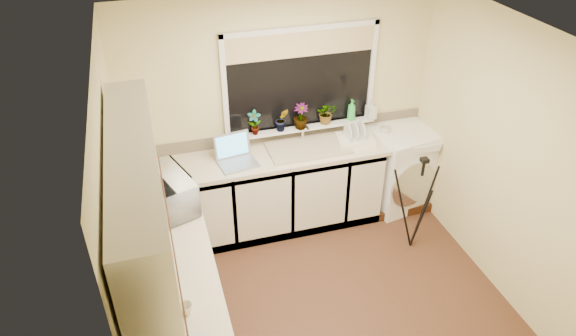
# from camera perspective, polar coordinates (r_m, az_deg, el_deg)

# --- Properties ---
(floor) EXTENTS (3.20, 3.20, 0.00)m
(floor) POSITION_cam_1_polar(r_m,az_deg,el_deg) (4.96, 4.25, -14.24)
(floor) COLOR brown
(floor) RESTS_ON ground
(ceiling) EXTENTS (3.20, 3.20, 0.00)m
(ceiling) POSITION_cam_1_polar(r_m,az_deg,el_deg) (3.57, 5.88, 13.50)
(ceiling) COLOR white
(ceiling) RESTS_ON ground
(wall_back) EXTENTS (3.20, 0.00, 3.20)m
(wall_back) POSITION_cam_1_polar(r_m,az_deg,el_deg) (5.36, -0.77, 6.34)
(wall_back) COLOR beige
(wall_back) RESTS_ON ground
(wall_left) EXTENTS (0.00, 3.00, 3.00)m
(wall_left) POSITION_cam_1_polar(r_m,az_deg,el_deg) (3.95, -17.48, -6.43)
(wall_left) COLOR beige
(wall_left) RESTS_ON ground
(wall_right) EXTENTS (0.00, 3.00, 3.00)m
(wall_right) POSITION_cam_1_polar(r_m,az_deg,el_deg) (4.89, 22.75, 0.66)
(wall_right) COLOR beige
(wall_right) RESTS_ON ground
(base_cabinet_back) EXTENTS (2.55, 0.60, 0.86)m
(base_cabinet_back) POSITION_cam_1_polar(r_m,az_deg,el_deg) (5.46, -3.13, -2.96)
(base_cabinet_back) COLOR silver
(base_cabinet_back) RESTS_ON floor
(base_cabinet_left) EXTENTS (0.54, 2.40, 0.86)m
(base_cabinet_left) POSITION_cam_1_polar(r_m,az_deg,el_deg) (4.26, -11.36, -16.60)
(base_cabinet_left) COLOR silver
(base_cabinet_left) RESTS_ON floor
(worktop_back) EXTENTS (3.20, 0.60, 0.04)m
(worktop_back) POSITION_cam_1_polar(r_m,az_deg,el_deg) (5.28, 0.15, 1.59)
(worktop_back) COLOR beige
(worktop_back) RESTS_ON base_cabinet_back
(worktop_left) EXTENTS (0.60, 2.40, 0.04)m
(worktop_left) POSITION_cam_1_polar(r_m,az_deg,el_deg) (3.94, -12.08, -12.34)
(worktop_left) COLOR beige
(worktop_left) RESTS_ON base_cabinet_left
(upper_cabinet) EXTENTS (0.28, 1.90, 0.70)m
(upper_cabinet) POSITION_cam_1_polar(r_m,az_deg,el_deg) (3.23, -16.10, -3.02)
(upper_cabinet) COLOR silver
(upper_cabinet) RESTS_ON wall_left
(splashback_left) EXTENTS (0.02, 2.40, 0.45)m
(splashback_left) POSITION_cam_1_polar(r_m,az_deg,el_deg) (3.78, -16.90, -10.38)
(splashback_left) COLOR beige
(splashback_left) RESTS_ON wall_left
(splashback_back) EXTENTS (3.20, 0.02, 0.14)m
(splashback_back) POSITION_cam_1_polar(r_m,az_deg,el_deg) (5.47, -0.72, 3.90)
(splashback_back) COLOR beige
(splashback_back) RESTS_ON wall_back
(window_glass) EXTENTS (1.50, 0.02, 1.00)m
(window_glass) POSITION_cam_1_polar(r_m,az_deg,el_deg) (5.26, 1.37, 9.71)
(window_glass) COLOR black
(window_glass) RESTS_ON wall_back
(window_blind) EXTENTS (1.50, 0.02, 0.25)m
(window_blind) POSITION_cam_1_polar(r_m,az_deg,el_deg) (5.10, 1.51, 13.47)
(window_blind) COLOR tan
(window_blind) RESTS_ON wall_back
(windowsill) EXTENTS (1.60, 0.14, 0.03)m
(windowsill) POSITION_cam_1_polar(r_m,az_deg,el_deg) (5.44, 1.48, 4.51)
(windowsill) COLOR white
(windowsill) RESTS_ON wall_back
(sink) EXTENTS (0.82, 0.46, 0.03)m
(sink) POSITION_cam_1_polar(r_m,az_deg,el_deg) (5.31, 2.22, 2.21)
(sink) COLOR tan
(sink) RESTS_ON worktop_back
(faucet) EXTENTS (0.03, 0.03, 0.24)m
(faucet) POSITION_cam_1_polar(r_m,az_deg,el_deg) (5.41, 1.64, 4.12)
(faucet) COLOR silver
(faucet) RESTS_ON worktop_back
(washing_machine) EXTENTS (0.76, 0.74, 0.93)m
(washing_machine) POSITION_cam_1_polar(r_m,az_deg,el_deg) (5.96, 12.07, 0.13)
(washing_machine) COLOR white
(washing_machine) RESTS_ON floor
(laptop) EXTENTS (0.41, 0.38, 0.27)m
(laptop) POSITION_cam_1_polar(r_m,az_deg,el_deg) (5.10, -5.80, 1.42)
(laptop) COLOR #93939A
(laptop) RESTS_ON worktop_back
(kettle) EXTENTS (0.16, 0.16, 0.21)m
(kettle) POSITION_cam_1_polar(r_m,az_deg,el_deg) (4.46, -12.61, -4.01)
(kettle) COLOR silver
(kettle) RESTS_ON worktop_left
(dish_rack) EXTENTS (0.43, 0.35, 0.06)m
(dish_rack) POSITION_cam_1_polar(r_m,az_deg,el_deg) (5.47, 7.47, 3.11)
(dish_rack) COLOR white
(dish_rack) RESTS_ON worktop_back
(tripod) EXTENTS (0.68, 0.68, 1.07)m
(tripod) POSITION_cam_1_polar(r_m,az_deg,el_deg) (5.30, 14.04, -3.90)
(tripod) COLOR black
(tripod) RESTS_ON floor
(steel_jar) EXTENTS (0.09, 0.09, 0.12)m
(steel_jar) POSITION_cam_1_polar(r_m,az_deg,el_deg) (3.79, -13.44, -13.02)
(steel_jar) COLOR silver
(steel_jar) RESTS_ON worktop_left
(microwave) EXTENTS (0.56, 0.68, 0.32)m
(microwave) POSITION_cam_1_polar(r_m,az_deg,el_deg) (4.52, -13.33, -2.65)
(microwave) COLOR silver
(microwave) RESTS_ON worktop_left
(plant_a) EXTENTS (0.16, 0.12, 0.26)m
(plant_a) POSITION_cam_1_polar(r_m,az_deg,el_deg) (5.23, -3.72, 5.00)
(plant_a) COLOR #999999
(plant_a) RESTS_ON windowsill
(plant_b) EXTENTS (0.14, 0.12, 0.25)m
(plant_b) POSITION_cam_1_polar(r_m,az_deg,el_deg) (5.29, -0.68, 5.35)
(plant_b) COLOR #999999
(plant_b) RESTS_ON windowsill
(plant_c) EXTENTS (0.19, 0.19, 0.27)m
(plant_c) POSITION_cam_1_polar(r_m,az_deg,el_deg) (5.34, 1.41, 5.72)
(plant_c) COLOR #999999
(plant_c) RESTS_ON windowsill
(plant_d) EXTENTS (0.24, 0.21, 0.24)m
(plant_d) POSITION_cam_1_polar(r_m,az_deg,el_deg) (5.46, 4.26, 6.10)
(plant_d) COLOR #999999
(plant_d) RESTS_ON windowsill
(soap_bottle_green) EXTENTS (0.10, 0.10, 0.23)m
(soap_bottle_green) POSITION_cam_1_polar(r_m,az_deg,el_deg) (5.55, 7.02, 6.38)
(soap_bottle_green) COLOR green
(soap_bottle_green) RESTS_ON windowsill
(soap_bottle_clear) EXTENTS (0.11, 0.11, 0.21)m
(soap_bottle_clear) POSITION_cam_1_polar(r_m,az_deg,el_deg) (5.61, 9.16, 6.44)
(soap_bottle_clear) COLOR #999999
(soap_bottle_clear) RESTS_ON windowsill
(cup_back) EXTENTS (0.12, 0.12, 0.09)m
(cup_back) POSITION_cam_1_polar(r_m,az_deg,el_deg) (5.65, 10.65, 4.04)
(cup_back) COLOR beige
(cup_back) RESTS_ON worktop_back
(cup_left) EXTENTS (0.10, 0.10, 0.08)m
(cup_left) POSITION_cam_1_polar(r_m,az_deg,el_deg) (3.67, -11.14, -14.99)
(cup_left) COLOR beige
(cup_left) RESTS_ON worktop_left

